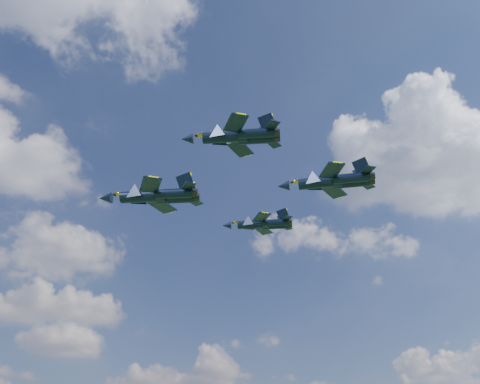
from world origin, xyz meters
name	(u,v)px	position (x,y,z in m)	size (l,w,h in m)	color
jet_lead	(140,196)	(-7.77, 6.53, 57.36)	(17.28, 13.63, 4.29)	black
jet_left	(222,137)	(-2.71, -14.29, 58.83)	(14.32, 11.19, 3.55)	black
jet_right	(251,224)	(16.64, 12.26, 59.33)	(13.93, 11.00, 3.46)	black
jet_slot	(317,182)	(16.25, -10.54, 57.90)	(15.10, 13.55, 3.91)	black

